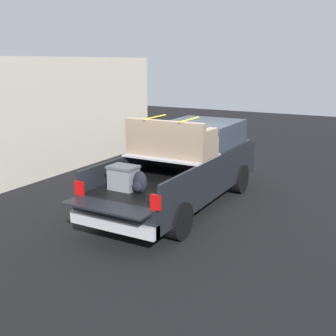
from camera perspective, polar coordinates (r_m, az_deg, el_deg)
name	(u,v)px	position (r m, az deg, el deg)	size (l,w,h in m)	color
ground_plane	(180,206)	(10.34, 1.63, -5.19)	(40.00, 40.00, 0.00)	black
pickup_truck	(187,164)	(10.39, 2.65, 0.52)	(6.05, 2.06, 2.23)	black
building_facade	(49,118)	(13.28, -16.00, 6.64)	(10.76, 0.36, 3.60)	beige
trash_can	(151,145)	(15.31, -2.41, 3.20)	(0.60, 0.60, 0.98)	#3F4C66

